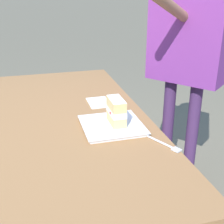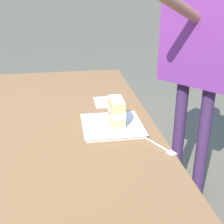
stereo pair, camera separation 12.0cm
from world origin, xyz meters
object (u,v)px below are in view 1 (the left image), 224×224
at_px(patio_table, 24,141).
at_px(paper_napkin, 99,102).
at_px(dessert_plate, 112,126).
at_px(dessert_fork, 164,144).
at_px(cake_slice, 116,111).
at_px(diner_person, 188,37).

xyz_separation_m(patio_table, paper_napkin, (-0.13, 0.36, 0.09)).
bearing_deg(dessert_plate, dessert_fork, 37.45).
bearing_deg(cake_slice, dessert_plate, -78.01).
xyz_separation_m(patio_table, cake_slice, (0.14, 0.37, 0.15)).
bearing_deg(cake_slice, patio_table, -111.04).
bearing_deg(patio_table, dessert_fork, 56.11).
bearing_deg(dessert_fork, paper_napkin, -164.30).
xyz_separation_m(patio_table, diner_person, (-0.28, 0.88, 0.35)).
relative_size(dessert_plate, diner_person, 0.16).
height_order(patio_table, dessert_fork, dessert_fork).
height_order(patio_table, paper_napkin, paper_napkin).
bearing_deg(dessert_plate, paper_napkin, 177.83).
bearing_deg(diner_person, cake_slice, -50.89).
height_order(patio_table, dessert_plate, dessert_plate).
bearing_deg(paper_napkin, cake_slice, 1.65).
height_order(dessert_plate, cake_slice, cake_slice).
height_order(cake_slice, diner_person, diner_person).
relative_size(patio_table, dessert_fork, 8.94).
bearing_deg(paper_napkin, dessert_fork, 15.70).
distance_m(dessert_plate, cake_slice, 0.06).
bearing_deg(diner_person, dessert_plate, -51.62).
height_order(patio_table, diner_person, diner_person).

